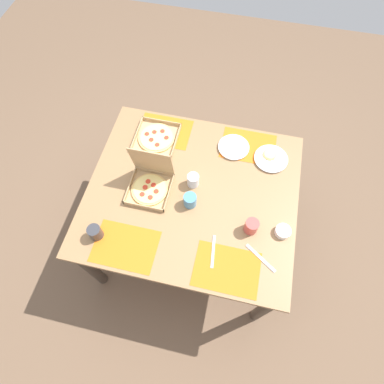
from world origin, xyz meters
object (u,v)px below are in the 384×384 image
cup_red (251,226)px  plate_near_left (271,158)px  pizza_box_edge_far (150,184)px  cup_clear_right (190,200)px  cup_dark (95,232)px  cup_clear_left (193,180)px  plate_near_right (234,147)px  pizza_box_corner_right (157,138)px  condiment_bowl (283,231)px

cup_red → plate_near_left: bearing=83.0°
pizza_box_edge_far → cup_clear_right: pizza_box_edge_far is taller
cup_dark → cup_clear_left: cup_dark is taller
cup_red → cup_dark: (-0.85, -0.23, -0.00)m
plate_near_right → cup_clear_left: 0.39m
pizza_box_corner_right → cup_clear_left: size_ratio=3.23×
plate_near_right → cup_clear_right: size_ratio=2.38×
plate_near_left → plate_near_right: bearing=172.0°
cup_red → cup_dark: size_ratio=1.03×
cup_dark → plate_near_left: bearing=39.2°
cup_red → condiment_bowl: cup_red is taller
plate_near_right → cup_clear_left: cup_clear_left is taller
cup_red → cup_clear_right: cup_red is taller
condiment_bowl → cup_red: bearing=-173.4°
pizza_box_edge_far → cup_clear_right: bearing=-12.0°
cup_clear_right → plate_near_right: bearing=67.7°
plate_near_right → condiment_bowl: 0.65m
cup_dark → cup_clear_left: size_ratio=1.04×
pizza_box_corner_right → plate_near_left: 0.77m
plate_near_left → condiment_bowl: size_ratio=2.43×
cup_clear_left → condiment_bowl: 0.61m
pizza_box_corner_right → cup_clear_left: cup_clear_left is taller
pizza_box_corner_right → condiment_bowl: size_ratio=3.11×
plate_near_right → plate_near_left: (0.25, -0.04, 0.00)m
pizza_box_edge_far → condiment_bowl: (0.83, -0.12, -0.03)m
plate_near_left → pizza_box_corner_right: bearing=-179.6°
pizza_box_corner_right → pizza_box_edge_far: bearing=-79.7°
pizza_box_edge_far → pizza_box_corner_right: bearing=100.3°
plate_near_left → cup_dark: cup_dark is taller
cup_red → plate_near_right: bearing=108.8°
pizza_box_edge_far → cup_clear_right: (0.26, -0.06, -0.00)m
plate_near_right → plate_near_left: bearing=-8.0°
cup_clear_right → cup_clear_left: same height
plate_near_right → cup_clear_left: (-0.20, -0.33, 0.04)m
pizza_box_edge_far → pizza_box_corner_right: pizza_box_edge_far is taller
condiment_bowl → plate_near_left: bearing=103.7°
plate_near_right → plate_near_left: plate_near_left is taller
cup_red → cup_dark: 0.89m
pizza_box_edge_far → cup_dark: size_ratio=3.19×
plate_near_right → cup_red: bearing=-71.2°
plate_near_right → cup_dark: size_ratio=2.29×
cup_clear_right → pizza_box_corner_right: bearing=127.9°
cup_dark → cup_clear_left: (0.46, 0.46, -0.00)m
pizza_box_corner_right → plate_near_left: size_ratio=1.28×
pizza_box_edge_far → plate_near_left: 0.80m
plate_near_right → cup_red: 0.58m
plate_near_left → pizza_box_edge_far: bearing=-152.1°
pizza_box_edge_far → cup_red: size_ratio=3.10×
plate_near_left → cup_dark: (-0.92, -0.75, 0.04)m
pizza_box_corner_right → cup_red: (0.71, -0.51, 0.04)m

